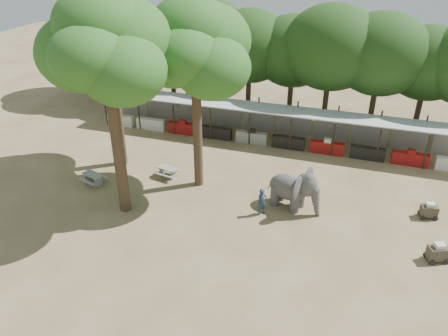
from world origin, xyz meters
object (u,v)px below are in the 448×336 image
(elephant, at_px, (294,189))
(yard_tree_center, at_px, (105,48))
(yard_tree_back, at_px, (194,48))
(cart_front, at_px, (438,252))
(picnic_table_near, at_px, (93,177))
(picnic_table_far, at_px, (168,171))
(cart_back, at_px, (429,210))
(yard_tree_left, at_px, (108,42))
(handler, at_px, (262,202))

(elephant, bearing_deg, yard_tree_center, -145.22)
(yard_tree_back, relative_size, elephant, 3.37)
(yard_tree_center, relative_size, cart_front, 9.88)
(picnic_table_near, bearing_deg, yard_tree_center, -11.25)
(picnic_table_far, bearing_deg, cart_back, 12.76)
(yard_tree_left, height_order, picnic_table_near, yard_tree_left)
(yard_tree_left, distance_m, cart_back, 21.14)
(yard_tree_center, distance_m, picnic_table_far, 9.69)
(yard_tree_back, distance_m, elephant, 9.68)
(yard_tree_left, distance_m, picnic_table_near, 8.40)
(picnic_table_near, bearing_deg, yard_tree_left, 103.23)
(yard_tree_back, distance_m, cart_front, 16.32)
(yard_tree_back, xyz_separation_m, handler, (4.72, -2.24, -7.73))
(yard_tree_center, xyz_separation_m, picnic_table_near, (-3.22, 1.73, -8.75))
(yard_tree_center, height_order, picnic_table_near, yard_tree_center)
(yard_tree_left, bearing_deg, picnic_table_near, -93.83)
(elephant, xyz_separation_m, cart_back, (7.37, 1.34, -0.79))
(yard_tree_back, relative_size, handler, 7.01)
(yard_tree_left, distance_m, elephant, 14.26)
(elephant, xyz_separation_m, picnic_table_far, (-8.40, 1.01, -0.81))
(handler, bearing_deg, cart_front, -54.65)
(handler, bearing_deg, picnic_table_far, 114.54)
(cart_back, bearing_deg, yard_tree_left, 165.14)
(yard_tree_center, xyz_separation_m, picnic_table_far, (0.89, 4.03, -8.76))
(elephant, distance_m, cart_back, 7.53)
(yard_tree_back, bearing_deg, picnic_table_near, -159.97)
(picnic_table_near, xyz_separation_m, cart_front, (19.99, -1.18, 0.04))
(cart_front, xyz_separation_m, cart_back, (-0.11, 3.80, -0.03))
(yard_tree_back, distance_m, cart_back, 15.87)
(elephant, bearing_deg, picnic_table_near, -157.36)
(yard_tree_back, height_order, picnic_table_far, yard_tree_back)
(yard_tree_left, xyz_separation_m, elephant, (12.29, -1.98, -6.95))
(yard_tree_back, bearing_deg, elephant, -8.88)
(handler, height_order, cart_back, handler)
(elephant, xyz_separation_m, handler, (-1.57, -1.26, -0.44))
(yard_tree_left, distance_m, yard_tree_center, 5.92)
(yard_tree_left, xyz_separation_m, picnic_table_near, (-0.22, -3.27, -7.74))
(handler, distance_m, picnic_table_far, 7.21)
(yard_tree_left, xyz_separation_m, handler, (10.72, -3.24, -7.39))
(picnic_table_near, distance_m, cart_back, 20.05)
(elephant, relative_size, cart_back, 3.12)
(yard_tree_left, xyz_separation_m, picnic_table_far, (3.89, -0.97, -7.75))
(picnic_table_near, bearing_deg, cart_front, 13.67)
(elephant, bearing_deg, yard_tree_back, -172.10)
(picnic_table_far, bearing_deg, handler, -6.82)
(yard_tree_center, distance_m, cart_back, 19.31)
(handler, height_order, cart_front, handler)
(yard_tree_center, relative_size, cart_back, 11.12)
(elephant, bearing_deg, yard_tree_left, -172.38)
(cart_back, bearing_deg, cart_front, -101.32)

